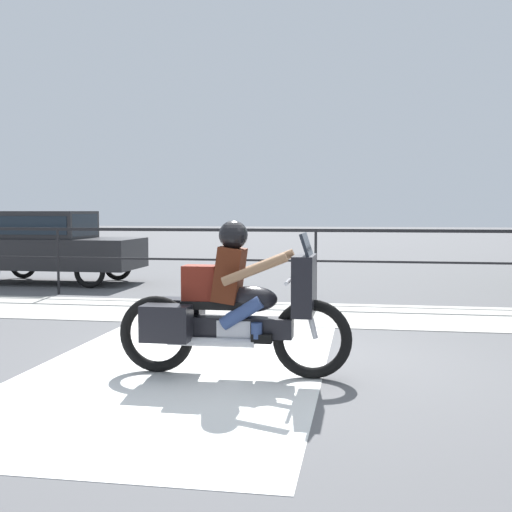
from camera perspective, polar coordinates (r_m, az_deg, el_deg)
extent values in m
plane|color=#565659|center=(7.04, 2.22, -9.56)|extent=(120.00, 120.00, 0.00)
cube|color=#A8A59E|center=(10.36, 4.63, -5.14)|extent=(44.00, 2.40, 0.01)
cube|color=silver|center=(7.05, -6.44, -9.53)|extent=(3.03, 6.00, 0.01)
cube|color=black|center=(11.87, 5.34, 2.28)|extent=(36.00, 0.04, 0.06)
cube|color=black|center=(11.90, 5.32, -0.44)|extent=(36.00, 0.03, 0.04)
cylinder|color=black|center=(13.29, -17.18, -0.43)|extent=(0.05, 0.05, 1.33)
cylinder|color=black|center=(11.91, 5.32, -0.76)|extent=(0.05, 0.05, 1.33)
torus|color=black|center=(6.38, 5.00, -7.37)|extent=(0.79, 0.11, 0.79)
torus|color=black|center=(6.70, -8.82, -6.87)|extent=(0.79, 0.11, 0.79)
cube|color=black|center=(6.48, -2.08, -6.30)|extent=(1.21, 0.22, 0.20)
cube|color=silver|center=(6.48, -1.80, -6.74)|extent=(0.34, 0.26, 0.26)
ellipsoid|color=black|center=(6.40, -0.40, -3.84)|extent=(0.52, 0.30, 0.26)
cube|color=black|center=(6.47, -3.47, -4.29)|extent=(0.70, 0.28, 0.08)
cube|color=black|center=(6.31, 4.31, -2.59)|extent=(0.20, 0.57, 0.59)
cube|color=#1E232B|center=(6.27, 4.51, 0.98)|extent=(0.10, 0.48, 0.24)
cylinder|color=silver|center=(6.32, 3.04, -2.12)|extent=(0.04, 0.70, 0.04)
cylinder|color=silver|center=(6.39, -4.06, -7.64)|extent=(0.88, 0.09, 0.09)
cube|color=black|center=(6.39, -7.97, -5.92)|extent=(0.48, 0.28, 0.36)
cube|color=black|center=(6.84, -6.76, -5.25)|extent=(0.48, 0.28, 0.36)
cylinder|color=silver|center=(6.34, 4.74, -5.00)|extent=(0.18, 0.06, 0.53)
cube|color=#4C1E0F|center=(6.41, -2.37, -1.65)|extent=(0.31, 0.36, 0.57)
sphere|color=#8C6647|center=(6.37, -2.03, 1.70)|extent=(0.23, 0.23, 0.23)
sphere|color=black|center=(6.37, -2.03, 1.88)|extent=(0.29, 0.29, 0.29)
cylinder|color=#33477A|center=(6.28, -1.30, -5.10)|extent=(0.44, 0.13, 0.34)
cylinder|color=#33477A|center=(6.28, 0.06, -6.64)|extent=(0.11, 0.11, 0.15)
cube|color=black|center=(6.29, 0.51, -7.35)|extent=(0.20, 0.10, 0.09)
cylinder|color=#33477A|center=(6.57, -0.81, -4.69)|extent=(0.44, 0.13, 0.34)
cylinder|color=#33477A|center=(6.57, 0.49, -6.16)|extent=(0.11, 0.11, 0.15)
cube|color=black|center=(6.58, 0.92, -6.84)|extent=(0.20, 0.10, 0.09)
cylinder|color=#8C6647|center=(6.05, -0.14, -1.22)|extent=(0.64, 0.09, 0.33)
cylinder|color=#8C6647|center=(6.64, 0.73, -0.75)|extent=(0.64, 0.09, 0.33)
cube|color=maroon|center=(6.49, -4.96, -2.42)|extent=(0.34, 0.25, 0.36)
cube|color=#232326|center=(15.39, -17.54, 0.25)|extent=(3.94, 1.72, 0.68)
cube|color=#232326|center=(15.47, -18.37, 2.66)|extent=(2.05, 1.52, 0.62)
cube|color=#19232D|center=(15.02, -14.99, 2.70)|extent=(0.04, 1.34, 0.50)
cube|color=#19232D|center=(15.47, -18.37, 2.66)|extent=(1.88, 1.55, 0.40)
torus|color=black|center=(14.17, -14.57, -1.38)|extent=(0.70, 0.11, 0.70)
torus|color=black|center=(15.63, -12.20, -0.84)|extent=(0.70, 0.11, 0.70)
torus|color=black|center=(16.68, -20.01, -0.69)|extent=(0.70, 0.11, 0.70)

